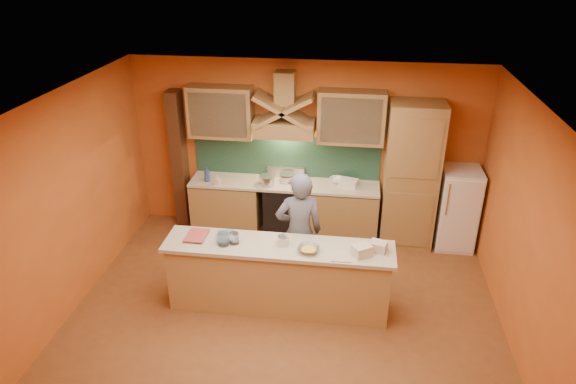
# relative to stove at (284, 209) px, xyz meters

# --- Properties ---
(floor) EXTENTS (5.50, 5.00, 0.01)m
(floor) POSITION_rel_stove_xyz_m (0.30, -2.20, -0.45)
(floor) COLOR brown
(floor) RESTS_ON ground
(ceiling) EXTENTS (5.50, 5.00, 0.01)m
(ceiling) POSITION_rel_stove_xyz_m (0.30, -2.20, 2.35)
(ceiling) COLOR white
(ceiling) RESTS_ON wall_back
(wall_back) EXTENTS (5.50, 0.02, 2.80)m
(wall_back) POSITION_rel_stove_xyz_m (0.30, 0.30, 0.95)
(wall_back) COLOR #C36026
(wall_back) RESTS_ON floor
(wall_left) EXTENTS (0.02, 5.00, 2.80)m
(wall_left) POSITION_rel_stove_xyz_m (-2.45, -2.20, 0.95)
(wall_left) COLOR #C36026
(wall_left) RESTS_ON floor
(wall_right) EXTENTS (0.02, 5.00, 2.80)m
(wall_right) POSITION_rel_stove_xyz_m (3.05, -2.20, 0.95)
(wall_right) COLOR #C36026
(wall_right) RESTS_ON floor
(base_cabinet_left) EXTENTS (1.10, 0.60, 0.86)m
(base_cabinet_left) POSITION_rel_stove_xyz_m (-0.95, 0.00, -0.02)
(base_cabinet_left) COLOR #9D7948
(base_cabinet_left) RESTS_ON floor
(base_cabinet_right) EXTENTS (1.10, 0.60, 0.86)m
(base_cabinet_right) POSITION_rel_stove_xyz_m (0.95, 0.00, -0.02)
(base_cabinet_right) COLOR #9D7948
(base_cabinet_right) RESTS_ON floor
(counter_top) EXTENTS (3.00, 0.62, 0.04)m
(counter_top) POSITION_rel_stove_xyz_m (-0.00, 0.00, 0.45)
(counter_top) COLOR beige
(counter_top) RESTS_ON base_cabinet_left
(stove) EXTENTS (0.60, 0.58, 0.90)m
(stove) POSITION_rel_stove_xyz_m (0.00, 0.00, 0.00)
(stove) COLOR black
(stove) RESTS_ON floor
(backsplash) EXTENTS (3.00, 0.03, 0.70)m
(backsplash) POSITION_rel_stove_xyz_m (-0.00, 0.28, 0.80)
(backsplash) COLOR #1A3B2E
(backsplash) RESTS_ON wall_back
(range_hood) EXTENTS (0.92, 0.50, 0.24)m
(range_hood) POSITION_rel_stove_xyz_m (0.00, 0.05, 1.37)
(range_hood) COLOR #9D7948
(range_hood) RESTS_ON wall_back
(hood_chimney) EXTENTS (0.30, 0.30, 0.50)m
(hood_chimney) POSITION_rel_stove_xyz_m (0.00, 0.15, 1.95)
(hood_chimney) COLOR #9D7948
(hood_chimney) RESTS_ON wall_back
(upper_cabinet_left) EXTENTS (1.00, 0.35, 0.80)m
(upper_cabinet_left) POSITION_rel_stove_xyz_m (-1.00, 0.12, 1.55)
(upper_cabinet_left) COLOR #9D7948
(upper_cabinet_left) RESTS_ON wall_back
(upper_cabinet_right) EXTENTS (1.00, 0.35, 0.80)m
(upper_cabinet_right) POSITION_rel_stove_xyz_m (1.00, 0.12, 1.55)
(upper_cabinet_right) COLOR #9D7948
(upper_cabinet_right) RESTS_ON wall_back
(pantry_column) EXTENTS (0.80, 0.60, 2.30)m
(pantry_column) POSITION_rel_stove_xyz_m (1.95, 0.00, 0.70)
(pantry_column) COLOR #9D7948
(pantry_column) RESTS_ON floor
(fridge) EXTENTS (0.58, 0.60, 1.30)m
(fridge) POSITION_rel_stove_xyz_m (2.70, 0.00, 0.20)
(fridge) COLOR white
(fridge) RESTS_ON floor
(trim_column_left) EXTENTS (0.20, 0.30, 2.30)m
(trim_column_left) POSITION_rel_stove_xyz_m (-1.75, 0.15, 0.70)
(trim_column_left) COLOR #472816
(trim_column_left) RESTS_ON floor
(island_body) EXTENTS (2.80, 0.55, 0.88)m
(island_body) POSITION_rel_stove_xyz_m (0.20, -1.90, -0.01)
(island_body) COLOR tan
(island_body) RESTS_ON floor
(island_top) EXTENTS (2.90, 0.62, 0.05)m
(island_top) POSITION_rel_stove_xyz_m (0.20, -1.90, 0.47)
(island_top) COLOR beige
(island_top) RESTS_ON island_body
(person) EXTENTS (0.71, 0.55, 1.73)m
(person) POSITION_rel_stove_xyz_m (0.40, -1.41, 0.41)
(person) COLOR slate
(person) RESTS_ON floor
(pot_large) EXTENTS (0.28, 0.28, 0.15)m
(pot_large) POSITION_rel_stove_xyz_m (-0.25, -0.11, 0.52)
(pot_large) COLOR #B3B3BA
(pot_large) RESTS_ON stove
(pot_small) EXTENTS (0.27, 0.27, 0.13)m
(pot_small) POSITION_rel_stove_xyz_m (0.03, 0.04, 0.51)
(pot_small) COLOR silver
(pot_small) RESTS_ON stove
(soap_bottle_a) EXTENTS (0.08, 0.08, 0.17)m
(soap_bottle_a) POSITION_rel_stove_xyz_m (-1.02, -0.23, 0.55)
(soap_bottle_a) COLOR beige
(soap_bottle_a) RESTS_ON counter_top
(soap_bottle_b) EXTENTS (0.13, 0.13, 0.25)m
(soap_bottle_b) POSITION_rel_stove_xyz_m (-1.22, -0.12, 0.60)
(soap_bottle_b) COLOR navy
(soap_bottle_b) RESTS_ON counter_top
(bowl_back) EXTENTS (0.30, 0.30, 0.07)m
(bowl_back) POSITION_rel_stove_xyz_m (0.83, 0.13, 0.51)
(bowl_back) COLOR white
(bowl_back) RESTS_ON counter_top
(dish_rack) EXTENTS (0.32, 0.28, 0.10)m
(dish_rack) POSITION_rel_stove_xyz_m (1.01, 0.02, 0.52)
(dish_rack) COLOR white
(dish_rack) RESTS_ON counter_top
(book_lower) EXTENTS (0.27, 0.35, 0.03)m
(book_lower) POSITION_rel_stove_xyz_m (-1.00, -1.84, 0.51)
(book_lower) COLOR #B03F3F
(book_lower) RESTS_ON island_top
(book_upper) EXTENTS (0.27, 0.32, 0.02)m
(book_upper) POSITION_rel_stove_xyz_m (-0.59, -1.85, 0.53)
(book_upper) COLOR #426C92
(book_upper) RESTS_ON island_top
(jar_large) EXTENTS (0.17, 0.17, 0.16)m
(jar_large) POSITION_rel_stove_xyz_m (-0.48, -1.99, 0.58)
(jar_large) COLOR silver
(jar_large) RESTS_ON island_top
(jar_small) EXTENTS (0.13, 0.13, 0.15)m
(jar_small) POSITION_rel_stove_xyz_m (-0.35, -1.93, 0.57)
(jar_small) COLOR white
(jar_small) RESTS_ON island_top
(kitchen_scale) EXTENTS (0.13, 0.13, 0.11)m
(kitchen_scale) POSITION_rel_stove_xyz_m (0.26, -1.88, 0.55)
(kitchen_scale) COLOR silver
(kitchen_scale) RESTS_ON island_top
(mixing_bowl) EXTENTS (0.29, 0.29, 0.06)m
(mixing_bowl) POSITION_rel_stove_xyz_m (0.59, -2.00, 0.53)
(mixing_bowl) COLOR white
(mixing_bowl) RESTS_ON island_top
(cloth) EXTENTS (0.25, 0.19, 0.02)m
(cloth) POSITION_rel_stove_xyz_m (0.99, -2.10, 0.50)
(cloth) COLOR beige
(cloth) RESTS_ON island_top
(grocery_bag_a) EXTENTS (0.27, 0.26, 0.14)m
(grocery_bag_a) POSITION_rel_stove_xyz_m (1.23, -1.99, 0.56)
(grocery_bag_a) COLOR beige
(grocery_bag_a) RESTS_ON island_top
(grocery_bag_b) EXTENTS (0.24, 0.21, 0.12)m
(grocery_bag_b) POSITION_rel_stove_xyz_m (1.43, -1.86, 0.56)
(grocery_bag_b) COLOR beige
(grocery_bag_b) RESTS_ON island_top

